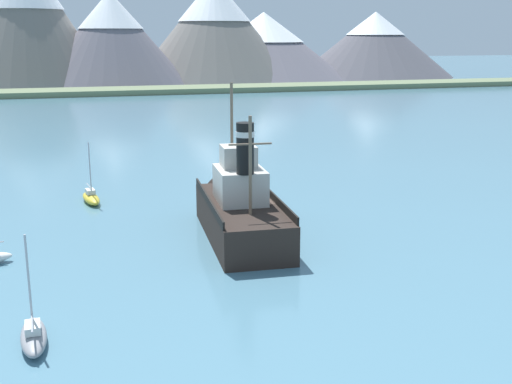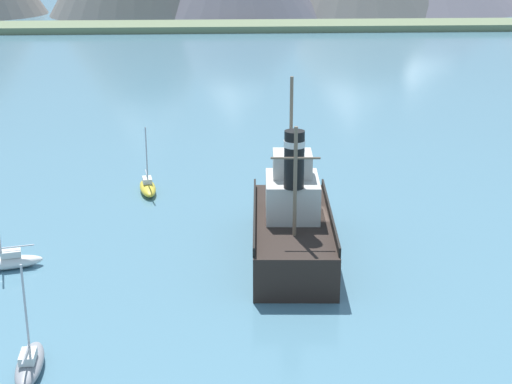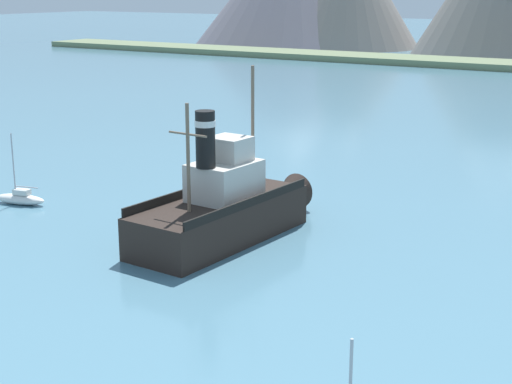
% 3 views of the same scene
% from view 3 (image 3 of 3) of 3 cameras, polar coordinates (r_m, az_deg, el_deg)
% --- Properties ---
extents(ground_plane, '(600.00, 600.00, 0.00)m').
position_cam_3_polar(ground_plane, '(45.99, -1.41, -3.52)').
color(ground_plane, teal).
extents(old_tugboat, '(5.10, 14.57, 9.90)m').
position_cam_3_polar(old_tugboat, '(45.92, -2.19, -1.16)').
color(old_tugboat, '#2D231E').
rests_on(old_tugboat, ground).
extents(sailboat_white, '(3.95, 1.96, 4.90)m').
position_cam_3_polar(sailboat_white, '(55.67, -16.79, -0.43)').
color(sailboat_white, white).
rests_on(sailboat_white, ground).
extents(sailboat_yellow, '(1.70, 3.93, 4.90)m').
position_cam_3_polar(sailboat_yellow, '(60.51, -3.30, 1.39)').
color(sailboat_yellow, gold).
rests_on(sailboat_yellow, ground).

